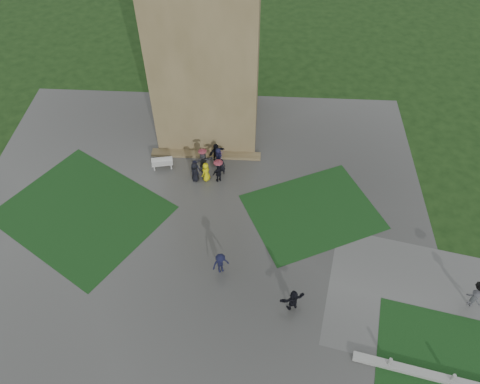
# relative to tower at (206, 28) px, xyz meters

# --- Properties ---
(ground) EXTENTS (120.00, 120.00, 0.00)m
(ground) POSITION_rel_tower_xyz_m (0.00, -15.00, -9.00)
(ground) COLOR black
(plaza) EXTENTS (34.00, 34.00, 0.02)m
(plaza) POSITION_rel_tower_xyz_m (0.00, -13.00, -8.99)
(plaza) COLOR #373734
(plaza) RESTS_ON ground
(lawn_inset_left) EXTENTS (14.10, 13.46, 0.01)m
(lawn_inset_left) POSITION_rel_tower_xyz_m (-8.50, -11.00, -8.97)
(lawn_inset_left) COLOR black
(lawn_inset_left) RESTS_ON plaza
(lawn_inset_right) EXTENTS (11.12, 10.15, 0.01)m
(lawn_inset_right) POSITION_rel_tower_xyz_m (8.50, -10.00, -8.97)
(lawn_inset_right) COLOR black
(lawn_inset_right) RESTS_ON plaza
(tower) EXTENTS (8.00, 8.00, 18.00)m
(tower) POSITION_rel_tower_xyz_m (0.00, 0.00, 0.00)
(tower) COLOR brown
(tower) RESTS_ON ground
(tower_plinth) EXTENTS (9.00, 0.80, 0.22)m
(tower_plinth) POSITION_rel_tower_xyz_m (0.00, -4.40, -8.87)
(tower_plinth) COLOR brown
(tower_plinth) RESTS_ON plaza
(bench) EXTENTS (1.75, 0.85, 0.97)m
(bench) POSITION_rel_tower_xyz_m (-3.33, -6.01, -8.48)
(bench) COLOR #ADADA8
(bench) RESTS_ON plaza
(visitor_cluster) EXTENTS (2.92, 3.58, 2.39)m
(visitor_cluster) POSITION_rel_tower_xyz_m (0.50, -6.35, -7.92)
(visitor_cluster) COLOR black
(visitor_cluster) RESTS_ON plaza
(pedestrian_mid) EXTENTS (1.29, 1.06, 1.77)m
(pedestrian_mid) POSITION_rel_tower_xyz_m (2.16, -15.48, -8.10)
(pedestrian_mid) COLOR black
(pedestrian_mid) RESTS_ON plaza
(pedestrian_near) EXTENTS (1.75, 1.16, 1.77)m
(pedestrian_near) POSITION_rel_tower_xyz_m (6.84, -17.89, -8.09)
(pedestrian_near) COLOR black
(pedestrian_near) RESTS_ON plaza
(pedestrian_path) EXTENTS (1.01, 1.08, 2.31)m
(pedestrian_path) POSITION_rel_tower_xyz_m (18.04, -17.07, -7.81)
(pedestrian_path) COLOR #434348
(pedestrian_path) RESTS_ON path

